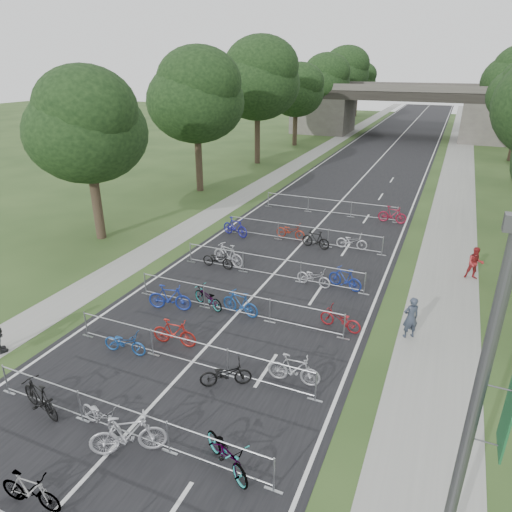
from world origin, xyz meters
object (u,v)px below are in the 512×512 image
at_px(pedestrian_a, 411,318).
at_px(pedestrian_b, 475,263).
at_px(bike_1, 30,491).
at_px(lamppost, 465,458).
at_px(overpass_bridge, 404,110).

distance_m(pedestrian_a, pedestrian_b, 7.04).
xyz_separation_m(bike_1, pedestrian_b, (9.77, 17.90, 0.30)).
height_order(lamppost, pedestrian_a, lamppost).
relative_size(pedestrian_a, pedestrian_b, 1.06).
relative_size(overpass_bridge, pedestrian_b, 19.05).
relative_size(lamppost, pedestrian_b, 5.05).
distance_m(lamppost, pedestrian_b, 17.18).
bearing_deg(pedestrian_a, bike_1, 22.74).
distance_m(overpass_bridge, pedestrian_b, 47.19).
distance_m(overpass_bridge, pedestrian_a, 53.36).
xyz_separation_m(lamppost, pedestrian_b, (0.87, 16.80, -3.47)).
xyz_separation_m(lamppost, pedestrian_a, (-1.45, 10.15, -3.42)).
bearing_deg(pedestrian_b, lamppost, -103.40).
bearing_deg(overpass_bridge, bike_1, -90.51).
xyz_separation_m(overpass_bridge, bike_1, (-0.57, -64.10, -3.02)).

